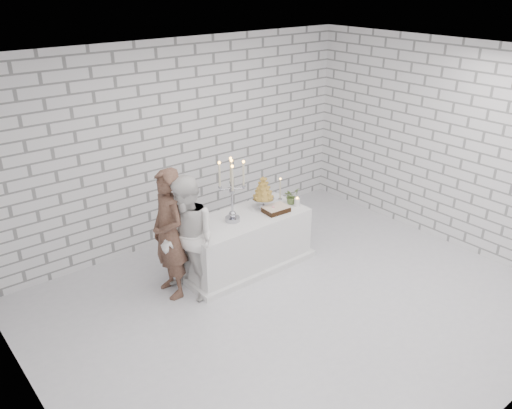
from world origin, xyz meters
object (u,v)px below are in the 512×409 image
groom (169,234)px  bride (188,239)px  cake_table (245,241)px  croquembouche (263,192)px  candelabra (232,191)px

groom → bride: bearing=39.1°
bride → groom: bearing=-152.2°
cake_table → bride: size_ratio=1.11×
cake_table → croquembouche: 0.73m
cake_table → croquembouche: (0.39, 0.06, 0.62)m
candelabra → croquembouche: 0.62m
bride → candelabra: (0.81, 0.17, 0.38)m
groom → croquembouche: bearing=94.9°
cake_table → groom: bearing=178.4°
cake_table → candelabra: bearing=-179.7°
groom → candelabra: 1.01m
bride → croquembouche: bride is taller
cake_table → croquembouche: croquembouche is taller
croquembouche → groom: bearing=-178.8°
bride → croquembouche: bearing=92.0°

